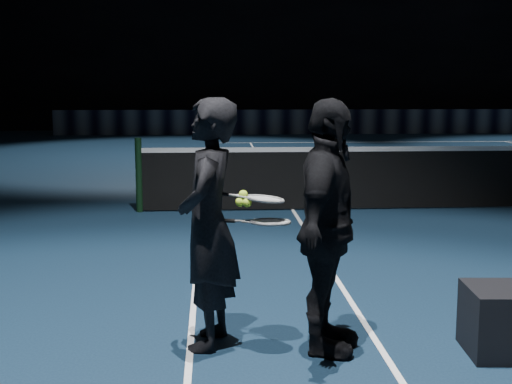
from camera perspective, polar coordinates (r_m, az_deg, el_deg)
wall_back at (r=29.17m, az=7.21°, el=14.84°), size 30.00×0.00×30.00m
net_post_left at (r=10.66m, az=-9.35°, el=1.35°), size 0.10×0.10×1.10m
sponsor_backdrop at (r=26.60m, az=8.02°, el=5.59°), size 22.00×0.15×0.90m
player_a at (r=5.13m, az=-3.83°, el=-2.59°), size 0.55×0.73×1.81m
player_b at (r=5.02m, az=5.71°, el=-2.86°), size 0.77×1.15×1.81m
racket_lower at (r=5.05m, az=1.17°, el=-2.41°), size 0.71×0.35×0.03m
racket_upper at (r=5.07m, az=0.67°, el=-0.55°), size 0.70×0.31×0.10m
tennis_balls at (r=5.05m, az=-1.01°, el=-0.65°), size 0.12×0.10×0.12m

